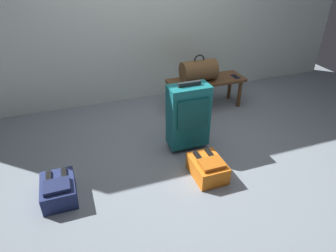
{
  "coord_description": "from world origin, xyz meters",
  "views": [
    {
      "loc": [
        -1.04,
        -2.25,
        1.88
      ],
      "look_at": [
        -0.15,
        0.27,
        0.25
      ],
      "focal_mm": 31.92,
      "sensor_mm": 36.0,
      "label": 1
    }
  ],
  "objects_px": {
    "duffel_bag_brown": "(199,71)",
    "suitcase_upright_teal": "(188,116)",
    "backpack_orange": "(208,168)",
    "backpack_navy": "(59,190)",
    "bench": "(206,84)",
    "cell_phone": "(235,76)"
  },
  "relations": [
    {
      "from": "suitcase_upright_teal",
      "to": "bench",
      "type": "bearing_deg",
      "value": 53.42
    },
    {
      "from": "cell_phone",
      "to": "suitcase_upright_teal",
      "type": "relative_size",
      "value": 0.19
    },
    {
      "from": "duffel_bag_brown",
      "to": "suitcase_upright_teal",
      "type": "height_order",
      "value": "suitcase_upright_teal"
    },
    {
      "from": "backpack_navy",
      "to": "backpack_orange",
      "type": "bearing_deg",
      "value": -6.94
    },
    {
      "from": "backpack_orange",
      "to": "bench",
      "type": "bearing_deg",
      "value": 65.48
    },
    {
      "from": "bench",
      "to": "backpack_navy",
      "type": "relative_size",
      "value": 2.63
    },
    {
      "from": "duffel_bag_brown",
      "to": "bench",
      "type": "bearing_deg",
      "value": 0.0
    },
    {
      "from": "cell_phone",
      "to": "suitcase_upright_teal",
      "type": "bearing_deg",
      "value": -143.18
    },
    {
      "from": "bench",
      "to": "suitcase_upright_teal",
      "type": "distance_m",
      "value": 0.98
    },
    {
      "from": "duffel_bag_brown",
      "to": "suitcase_upright_teal",
      "type": "relative_size",
      "value": 0.58
    },
    {
      "from": "bench",
      "to": "suitcase_upright_teal",
      "type": "bearing_deg",
      "value": -126.58
    },
    {
      "from": "bench",
      "to": "backpack_navy",
      "type": "distance_m",
      "value": 2.23
    },
    {
      "from": "bench",
      "to": "backpack_navy",
      "type": "xyz_separation_m",
      "value": [
        -1.91,
        -1.13,
        -0.24
      ]
    },
    {
      "from": "backpack_orange",
      "to": "backpack_navy",
      "type": "relative_size",
      "value": 1.0
    },
    {
      "from": "duffel_bag_brown",
      "to": "backpack_navy",
      "type": "distance_m",
      "value": 2.17
    },
    {
      "from": "duffel_bag_brown",
      "to": "cell_phone",
      "type": "height_order",
      "value": "duffel_bag_brown"
    },
    {
      "from": "suitcase_upright_teal",
      "to": "backpack_navy",
      "type": "xyz_separation_m",
      "value": [
        -1.33,
        -0.34,
        -0.29
      ]
    },
    {
      "from": "bench",
      "to": "cell_phone",
      "type": "distance_m",
      "value": 0.4
    },
    {
      "from": "backpack_orange",
      "to": "cell_phone",
      "type": "bearing_deg",
      "value": 51.51
    },
    {
      "from": "bench",
      "to": "backpack_orange",
      "type": "relative_size",
      "value": 2.63
    },
    {
      "from": "backpack_orange",
      "to": "backpack_navy",
      "type": "distance_m",
      "value": 1.34
    },
    {
      "from": "bench",
      "to": "backpack_orange",
      "type": "height_order",
      "value": "bench"
    }
  ]
}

